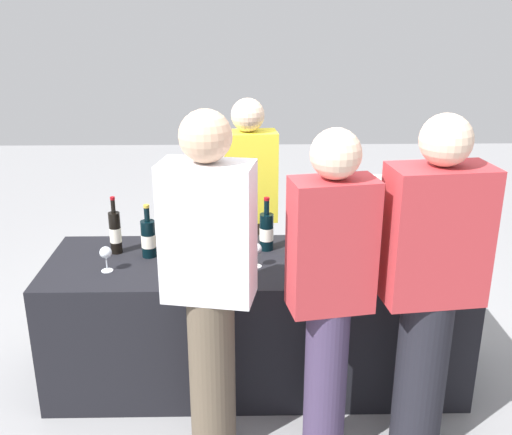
# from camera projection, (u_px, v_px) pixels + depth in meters

# --- Properties ---
(ground_plane) EXTENTS (12.00, 12.00, 0.00)m
(ground_plane) POSITION_uv_depth(u_px,v_px,m) (256.00, 375.00, 3.57)
(ground_plane) COLOR gray
(tasting_table) EXTENTS (2.30, 0.75, 0.74)m
(tasting_table) POSITION_uv_depth(u_px,v_px,m) (256.00, 320.00, 3.44)
(tasting_table) COLOR black
(tasting_table) RESTS_ON ground_plane
(wine_bottle_0) EXTENTS (0.07, 0.07, 0.33)m
(wine_bottle_0) POSITION_uv_depth(u_px,v_px,m) (115.00, 232.00, 3.37)
(wine_bottle_0) COLOR black
(wine_bottle_0) RESTS_ON tasting_table
(wine_bottle_1) EXTENTS (0.08, 0.08, 0.30)m
(wine_bottle_1) POSITION_uv_depth(u_px,v_px,m) (148.00, 238.00, 3.33)
(wine_bottle_1) COLOR black
(wine_bottle_1) RESTS_ON tasting_table
(wine_bottle_2) EXTENTS (0.08, 0.08, 0.31)m
(wine_bottle_2) POSITION_uv_depth(u_px,v_px,m) (200.00, 230.00, 3.43)
(wine_bottle_2) COLOR black
(wine_bottle_2) RESTS_ON tasting_table
(wine_bottle_3) EXTENTS (0.08, 0.08, 0.31)m
(wine_bottle_3) POSITION_uv_depth(u_px,v_px,m) (266.00, 231.00, 3.42)
(wine_bottle_3) COLOR black
(wine_bottle_3) RESTS_ON tasting_table
(wine_glass_0) EXTENTS (0.06, 0.06, 0.14)m
(wine_glass_0) POSITION_uv_depth(u_px,v_px,m) (106.00, 254.00, 3.15)
(wine_glass_0) COLOR silver
(wine_glass_0) RESTS_ON tasting_table
(wine_glass_1) EXTENTS (0.06, 0.06, 0.13)m
(wine_glass_1) POSITION_uv_depth(u_px,v_px,m) (257.00, 250.00, 3.20)
(wine_glass_1) COLOR silver
(wine_glass_1) RESTS_ON tasting_table
(wine_glass_2) EXTENTS (0.07, 0.07, 0.14)m
(wine_glass_2) POSITION_uv_depth(u_px,v_px,m) (305.00, 250.00, 3.18)
(wine_glass_2) COLOR silver
(wine_glass_2) RESTS_ON tasting_table
(wine_glass_3) EXTENTS (0.07, 0.07, 0.14)m
(wine_glass_3) POSITION_uv_depth(u_px,v_px,m) (413.00, 256.00, 3.12)
(wine_glass_3) COLOR silver
(wine_glass_3) RESTS_ON tasting_table
(server_pouring) EXTENTS (0.38, 0.23, 1.54)m
(server_pouring) POSITION_uv_depth(u_px,v_px,m) (248.00, 207.00, 3.87)
(server_pouring) COLOR brown
(server_pouring) RESTS_ON ground_plane
(guest_0) EXTENTS (0.43, 0.29, 1.68)m
(guest_0) POSITION_uv_depth(u_px,v_px,m) (210.00, 280.00, 2.70)
(guest_0) COLOR brown
(guest_0) RESTS_ON ground_plane
(guest_1) EXTENTS (0.39, 0.26, 1.61)m
(guest_1) POSITION_uv_depth(u_px,v_px,m) (330.00, 290.00, 2.67)
(guest_1) COLOR #3F3351
(guest_1) RESTS_ON ground_plane
(guest_2) EXTENTS (0.46, 0.29, 1.66)m
(guest_2) POSITION_uv_depth(u_px,v_px,m) (430.00, 285.00, 2.70)
(guest_2) COLOR black
(guest_2) RESTS_ON ground_plane
(menu_board) EXTENTS (0.45, 0.05, 0.94)m
(menu_board) POSITION_uv_depth(u_px,v_px,m) (380.00, 238.00, 4.36)
(menu_board) COLOR white
(menu_board) RESTS_ON ground_plane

